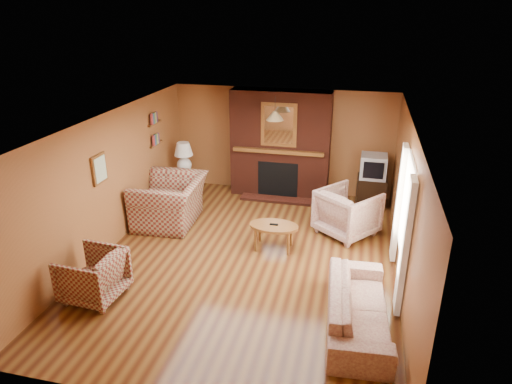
% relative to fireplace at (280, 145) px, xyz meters
% --- Properties ---
extents(floor, '(6.50, 6.50, 0.00)m').
position_rel_fireplace_xyz_m(floor, '(0.00, -2.98, -1.18)').
color(floor, '#46200F').
rests_on(floor, ground).
extents(ceiling, '(6.50, 6.50, 0.00)m').
position_rel_fireplace_xyz_m(ceiling, '(0.00, -2.98, 1.22)').
color(ceiling, white).
rests_on(ceiling, wall_back).
extents(wall_back, '(6.50, 0.00, 6.50)m').
position_rel_fireplace_xyz_m(wall_back, '(0.00, 0.27, 0.02)').
color(wall_back, '#94572D').
rests_on(wall_back, floor).
extents(wall_front, '(6.50, 0.00, 6.50)m').
position_rel_fireplace_xyz_m(wall_front, '(0.00, -6.23, 0.02)').
color(wall_front, '#94572D').
rests_on(wall_front, floor).
extents(wall_left, '(0.00, 6.50, 6.50)m').
position_rel_fireplace_xyz_m(wall_left, '(-2.50, -2.98, 0.02)').
color(wall_left, '#94572D').
rests_on(wall_left, floor).
extents(wall_right, '(0.00, 6.50, 6.50)m').
position_rel_fireplace_xyz_m(wall_right, '(2.50, -2.98, 0.02)').
color(wall_right, '#94572D').
rests_on(wall_right, floor).
extents(fireplace, '(2.20, 0.82, 2.40)m').
position_rel_fireplace_xyz_m(fireplace, '(0.00, 0.00, 0.00)').
color(fireplace, '#471A0F').
rests_on(fireplace, floor).
extents(window_right, '(0.10, 1.85, 2.00)m').
position_rel_fireplace_xyz_m(window_right, '(2.45, -3.18, -0.06)').
color(window_right, silver).
rests_on(window_right, wall_right).
extents(bookshelf, '(0.09, 0.55, 0.71)m').
position_rel_fireplace_xyz_m(bookshelf, '(-2.44, -1.08, 0.48)').
color(bookshelf, brown).
rests_on(bookshelf, wall_left).
extents(botanical_print, '(0.05, 0.40, 0.50)m').
position_rel_fireplace_xyz_m(botanical_print, '(-2.47, -3.28, 0.37)').
color(botanical_print, brown).
rests_on(botanical_print, wall_left).
extents(pendant_light, '(0.36, 0.36, 0.48)m').
position_rel_fireplace_xyz_m(pendant_light, '(0.00, -0.68, 0.82)').
color(pendant_light, black).
rests_on(pendant_light, ceiling).
extents(plaid_loveseat, '(1.33, 1.50, 0.93)m').
position_rel_fireplace_xyz_m(plaid_loveseat, '(-1.85, -1.96, -0.72)').
color(plaid_loveseat, maroon).
rests_on(plaid_loveseat, floor).
extents(plaid_armchair, '(0.88, 0.86, 0.75)m').
position_rel_fireplace_xyz_m(plaid_armchair, '(-1.95, -4.61, -0.81)').
color(plaid_armchair, maroon).
rests_on(plaid_armchair, floor).
extents(floral_sofa, '(0.93, 2.09, 0.60)m').
position_rel_fireplace_xyz_m(floral_sofa, '(1.90, -4.37, -0.88)').
color(floral_sofa, beige).
rests_on(floral_sofa, floor).
extents(floral_armchair, '(1.37, 1.37, 0.90)m').
position_rel_fireplace_xyz_m(floral_armchair, '(1.62, -1.65, -0.73)').
color(floral_armchair, beige).
rests_on(floral_armchair, floor).
extents(coffee_table, '(0.88, 0.54, 0.49)m').
position_rel_fireplace_xyz_m(coffee_table, '(0.37, -2.53, -0.77)').
color(coffee_table, brown).
rests_on(coffee_table, floor).
extents(side_table, '(0.46, 0.46, 0.56)m').
position_rel_fireplace_xyz_m(side_table, '(-2.10, -0.53, -0.90)').
color(side_table, brown).
rests_on(side_table, floor).
extents(table_lamp, '(0.42, 0.42, 0.69)m').
position_rel_fireplace_xyz_m(table_lamp, '(-2.10, -0.53, -0.23)').
color(table_lamp, silver).
rests_on(table_lamp, side_table).
extents(tv_stand, '(0.63, 0.57, 0.66)m').
position_rel_fireplace_xyz_m(tv_stand, '(2.05, -0.18, -0.85)').
color(tv_stand, black).
rests_on(tv_stand, floor).
extents(crt_tv, '(0.54, 0.54, 0.50)m').
position_rel_fireplace_xyz_m(crt_tv, '(2.05, -0.19, -0.27)').
color(crt_tv, '#ADB0B5').
rests_on(crt_tv, tv_stand).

